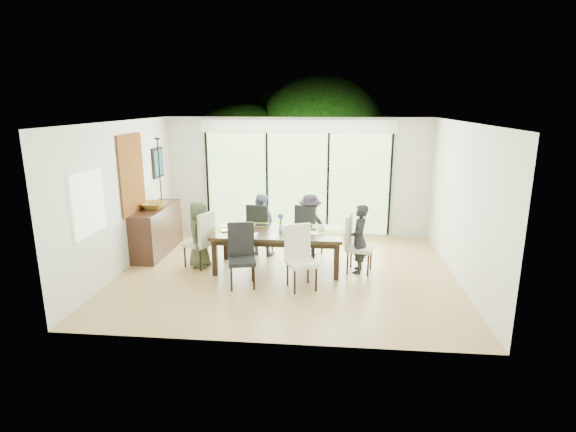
# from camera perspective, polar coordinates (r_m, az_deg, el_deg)

# --- Properties ---
(floor) EXTENTS (6.00, 5.00, 0.01)m
(floor) POSITION_cam_1_polar(r_m,az_deg,el_deg) (8.27, -0.17, -7.19)
(floor) COLOR olive
(floor) RESTS_ON ground
(ceiling) EXTENTS (6.00, 5.00, 0.01)m
(ceiling) POSITION_cam_1_polar(r_m,az_deg,el_deg) (7.71, -0.18, 11.91)
(ceiling) COLOR white
(ceiling) RESTS_ON wall_back
(wall_back) EXTENTS (6.00, 0.02, 2.70)m
(wall_back) POSITION_cam_1_polar(r_m,az_deg,el_deg) (10.34, 1.21, 4.97)
(wall_back) COLOR beige
(wall_back) RESTS_ON floor
(wall_front) EXTENTS (6.00, 0.02, 2.70)m
(wall_front) POSITION_cam_1_polar(r_m,az_deg,el_deg) (5.47, -2.79, -3.56)
(wall_front) COLOR beige
(wall_front) RESTS_ON floor
(wall_left) EXTENTS (0.02, 5.00, 2.70)m
(wall_left) POSITION_cam_1_polar(r_m,az_deg,el_deg) (8.70, -20.32, 2.30)
(wall_left) COLOR silver
(wall_left) RESTS_ON floor
(wall_right) EXTENTS (0.02, 5.00, 2.70)m
(wall_right) POSITION_cam_1_polar(r_m,az_deg,el_deg) (8.16, 21.38, 1.45)
(wall_right) COLOR white
(wall_right) RESTS_ON floor
(glass_doors) EXTENTS (4.20, 0.02, 2.30)m
(glass_doors) POSITION_cam_1_polar(r_m,az_deg,el_deg) (10.32, 1.19, 4.11)
(glass_doors) COLOR #598C3F
(glass_doors) RESTS_ON wall_back
(blinds_header) EXTENTS (4.40, 0.06, 0.28)m
(blinds_header) POSITION_cam_1_polar(r_m,az_deg,el_deg) (10.16, 1.22, 11.33)
(blinds_header) COLOR white
(blinds_header) RESTS_ON wall_back
(mullion_a) EXTENTS (0.05, 0.04, 2.30)m
(mullion_a) POSITION_cam_1_polar(r_m,az_deg,el_deg) (10.68, -10.16, 4.23)
(mullion_a) COLOR black
(mullion_a) RESTS_ON wall_back
(mullion_b) EXTENTS (0.05, 0.04, 2.30)m
(mullion_b) POSITION_cam_1_polar(r_m,az_deg,el_deg) (10.39, -2.68, 4.16)
(mullion_b) COLOR black
(mullion_b) RESTS_ON wall_back
(mullion_c) EXTENTS (0.05, 0.04, 2.30)m
(mullion_c) POSITION_cam_1_polar(r_m,az_deg,el_deg) (10.28, 5.09, 4.02)
(mullion_c) COLOR black
(mullion_c) RESTS_ON wall_back
(mullion_d) EXTENTS (0.05, 0.04, 2.30)m
(mullion_d) POSITION_cam_1_polar(r_m,az_deg,el_deg) (10.37, 12.86, 3.80)
(mullion_d) COLOR black
(mullion_d) RESTS_ON wall_back
(side_window) EXTENTS (0.02, 0.90, 1.00)m
(side_window) POSITION_cam_1_polar(r_m,az_deg,el_deg) (7.62, -23.99, 1.49)
(side_window) COLOR #8CAD7F
(side_window) RESTS_ON wall_left
(deck) EXTENTS (6.00, 1.80, 0.10)m
(deck) POSITION_cam_1_polar(r_m,az_deg,el_deg) (11.51, 1.51, -1.21)
(deck) COLOR #4F3D21
(deck) RESTS_ON ground
(rail_top) EXTENTS (6.00, 0.08, 0.06)m
(rail_top) POSITION_cam_1_polar(r_m,az_deg,el_deg) (12.14, 1.80, 2.53)
(rail_top) COLOR brown
(rail_top) RESTS_ON deck
(foliage_left) EXTENTS (3.20, 3.20, 3.20)m
(foliage_left) POSITION_cam_1_polar(r_m,az_deg,el_deg) (13.21, -5.76, 7.33)
(foliage_left) COLOR #14380F
(foliage_left) RESTS_ON ground
(foliage_mid) EXTENTS (4.00, 4.00, 4.00)m
(foliage_mid) POSITION_cam_1_polar(r_m,az_deg,el_deg) (13.52, 4.01, 9.06)
(foliage_mid) COLOR #14380F
(foliage_mid) RESTS_ON ground
(foliage_right) EXTENTS (2.80, 2.80, 2.80)m
(foliage_right) POSITION_cam_1_polar(r_m,az_deg,el_deg) (12.86, 11.95, 6.10)
(foliage_right) COLOR #14380F
(foliage_right) RESTS_ON ground
(foliage_far) EXTENTS (3.60, 3.60, 3.60)m
(foliage_far) POSITION_cam_1_polar(r_m,az_deg,el_deg) (14.30, 0.02, 8.66)
(foliage_far) COLOR #14380F
(foliage_far) RESTS_ON ground
(table_top) EXTENTS (2.34, 1.07, 0.06)m
(table_top) POSITION_cam_1_polar(r_m,az_deg,el_deg) (8.22, -1.31, -2.14)
(table_top) COLOR black
(table_top) RESTS_ON floor
(table_apron) EXTENTS (2.14, 0.88, 0.10)m
(table_apron) POSITION_cam_1_polar(r_m,az_deg,el_deg) (8.24, -1.31, -2.72)
(table_apron) COLOR black
(table_apron) RESTS_ON floor
(table_leg_fl) EXTENTS (0.09, 0.09, 0.67)m
(table_leg_fl) POSITION_cam_1_polar(r_m,az_deg,el_deg) (8.13, -9.28, -5.22)
(table_leg_fl) COLOR black
(table_leg_fl) RESTS_ON floor
(table_leg_fr) EXTENTS (0.09, 0.09, 0.67)m
(table_leg_fr) POSITION_cam_1_polar(r_m,az_deg,el_deg) (7.87, 6.20, -5.77)
(table_leg_fr) COLOR black
(table_leg_fr) RESTS_ON floor
(table_leg_bl) EXTENTS (0.09, 0.09, 0.67)m
(table_leg_bl) POSITION_cam_1_polar(r_m,az_deg,el_deg) (8.92, -7.89, -3.40)
(table_leg_bl) COLOR black
(table_leg_bl) RESTS_ON floor
(table_leg_br) EXTENTS (0.09, 0.09, 0.67)m
(table_leg_br) POSITION_cam_1_polar(r_m,az_deg,el_deg) (8.68, 6.15, -3.83)
(table_leg_br) COLOR black
(table_leg_br) RESTS_ON floor
(chair_left_end) EXTENTS (0.59, 0.59, 1.07)m
(chair_left_end) POSITION_cam_1_polar(r_m,az_deg,el_deg) (8.57, -11.33, -2.88)
(chair_left_end) COLOR beige
(chair_left_end) RESTS_ON floor
(chair_right_end) EXTENTS (0.53, 0.53, 1.07)m
(chair_right_end) POSITION_cam_1_polar(r_m,az_deg,el_deg) (8.23, 9.14, -3.50)
(chair_right_end) COLOR beige
(chair_right_end) RESTS_ON floor
(chair_far_left) EXTENTS (0.51, 0.51, 1.07)m
(chair_far_left) POSITION_cam_1_polar(r_m,az_deg,el_deg) (9.13, -3.48, -1.55)
(chair_far_left) COLOR black
(chair_far_left) RESTS_ON floor
(chair_far_right) EXTENTS (0.59, 0.59, 1.07)m
(chair_far_right) POSITION_cam_1_polar(r_m,az_deg,el_deg) (9.04, 2.80, -1.72)
(chair_far_right) COLOR black
(chair_far_right) RESTS_ON floor
(chair_near_left) EXTENTS (0.54, 0.54, 1.07)m
(chair_near_left) POSITION_cam_1_polar(r_m,az_deg,el_deg) (7.53, -5.89, -5.10)
(chair_near_left) COLOR black
(chair_near_left) RESTS_ON floor
(chair_near_right) EXTENTS (0.59, 0.59, 1.07)m
(chair_near_right) POSITION_cam_1_polar(r_m,az_deg,el_deg) (7.40, 1.75, -5.37)
(chair_near_right) COLOR white
(chair_near_right) RESTS_ON floor
(person_left_end) EXTENTS (0.44, 0.63, 1.26)m
(person_left_end) POSITION_cam_1_polar(r_m,az_deg,el_deg) (8.54, -11.23, -2.30)
(person_left_end) COLOR #3C452E
(person_left_end) RESTS_ON floor
(person_right_end) EXTENTS (0.44, 0.63, 1.26)m
(person_right_end) POSITION_cam_1_polar(r_m,az_deg,el_deg) (8.20, 9.02, -2.88)
(person_right_end) COLOR black
(person_right_end) RESTS_ON floor
(person_far_left) EXTENTS (0.64, 0.46, 1.26)m
(person_far_left) POSITION_cam_1_polar(r_m,az_deg,el_deg) (9.09, -3.51, -1.02)
(person_far_left) COLOR slate
(person_far_left) RESTS_ON floor
(person_far_right) EXTENTS (0.62, 0.42, 1.26)m
(person_far_right) POSITION_cam_1_polar(r_m,az_deg,el_deg) (8.99, 2.80, -1.19)
(person_far_right) COLOR #241C2A
(person_far_right) RESTS_ON floor
(placemat_left) EXTENTS (0.43, 0.31, 0.01)m
(placemat_left) POSITION_cam_1_polar(r_m,az_deg,el_deg) (8.37, -7.79, -1.73)
(placemat_left) COLOR #9FB942
(placemat_left) RESTS_ON table_top
(placemat_right) EXTENTS (0.43, 0.31, 0.01)m
(placemat_right) POSITION_cam_1_polar(r_m,az_deg,el_deg) (8.16, 5.33, -2.09)
(placemat_right) COLOR olive
(placemat_right) RESTS_ON table_top
(placemat_far_l) EXTENTS (0.43, 0.31, 0.01)m
(placemat_far_l) POSITION_cam_1_polar(r_m,az_deg,el_deg) (8.65, -3.96, -1.10)
(placemat_far_l) COLOR #97AB3D
(placemat_far_l) RESTS_ON table_top
(placemat_far_r) EXTENTS (0.43, 0.31, 0.01)m
(placemat_far_r) POSITION_cam_1_polar(r_m,az_deg,el_deg) (8.55, 2.67, -1.27)
(placemat_far_r) COLOR #93C646
(placemat_far_r) RESTS_ON table_top
(placemat_paper) EXTENTS (0.43, 0.31, 0.01)m
(placemat_paper) POSITION_cam_1_polar(r_m,az_deg,el_deg) (8.01, -5.48, -2.40)
(placemat_paper) COLOR white
(placemat_paper) RESTS_ON table_top
(tablet_far_l) EXTENTS (0.25, 0.18, 0.01)m
(tablet_far_l) POSITION_cam_1_polar(r_m,az_deg,el_deg) (8.59, -3.36, -1.15)
(tablet_far_l) COLOR black
(tablet_far_l) RESTS_ON table_top
(tablet_far_r) EXTENTS (0.23, 0.17, 0.01)m
(tablet_far_r) POSITION_cam_1_polar(r_m,az_deg,el_deg) (8.50, 2.31, -1.31)
(tablet_far_r) COLOR black
(tablet_far_r) RESTS_ON table_top
(papers) EXTENTS (0.29, 0.21, 0.00)m
(papers) POSITION_cam_1_polar(r_m,az_deg,el_deg) (8.11, 3.56, -2.16)
(papers) COLOR white
(papers) RESTS_ON table_top
(platter_base) EXTENTS (0.25, 0.25, 0.02)m
(platter_base) POSITION_cam_1_polar(r_m,az_deg,el_deg) (8.00, -5.48, -2.30)
(platter_base) COLOR white
(platter_base) RESTS_ON table_top
(platter_snacks) EXTENTS (0.19, 0.19, 0.01)m
(platter_snacks) POSITION_cam_1_polar(r_m,az_deg,el_deg) (8.00, -5.49, -2.18)
(platter_snacks) COLOR orange
(platter_snacks) RESTS_ON table_top
(vase) EXTENTS (0.08, 0.08, 0.12)m
(vase) POSITION_cam_1_polar(r_m,az_deg,el_deg) (8.24, -0.93, -1.46)
(vase) COLOR silver
(vase) RESTS_ON table_top
(hyacinth_stems) EXTENTS (0.04, 0.04, 0.16)m
(hyacinth_stems) POSITION_cam_1_polar(r_m,az_deg,el_deg) (8.21, -0.93, -0.68)
(hyacinth_stems) COLOR #337226
(hyacinth_stems) RESTS_ON table_top
(hyacinth_blooms) EXTENTS (0.11, 0.11, 0.11)m
(hyacinth_blooms) POSITION_cam_1_polar(r_m,az_deg,el_deg) (8.18, -0.94, -0.02)
(hyacinth_blooms) COLOR #4550AD
(hyacinth_blooms) RESTS_ON table_top
(laptop) EXTENTS (0.38, 0.33, 0.03)m
(laptop) POSITION_cam_1_polar(r_m,az_deg,el_deg) (8.25, -7.27, -1.88)
(laptop) COLOR silver
(laptop) RESTS_ON table_top
(cup_a) EXTENTS (0.17, 0.17, 0.09)m
(cup_a) POSITION_cam_1_polar(r_m,az_deg,el_deg) (8.45, -5.91, -1.22)
(cup_a) COLOR white
(cup_a) RESTS_ON table_top
(cup_b) EXTENTS (0.11, 0.11, 0.09)m
(cup_b) POSITION_cam_1_polar(r_m,az_deg,el_deg) (8.09, -0.34, -1.86)
(cup_b) COLOR white
(cup_b) RESTS_ON table_top
(cup_c) EXTENTS (0.12, 0.12, 0.09)m
(cup_c) POSITION_cam_1_polar(r_m,az_deg,el_deg) (8.24, 4.30, -1.58)
(cup_c) COLOR white
(cup_c) RESTS_ON table_top
(book) EXTENTS (0.16, 0.22, 0.02)m
(book) POSITION_cam_1_polar(r_m,az_deg,el_deg) (8.23, 0.46, -1.83)
(book) COLOR white
(book) RESTS_ON table_top
(sideboard) EXTENTS (0.48, 1.70, 0.95)m
(sideboard) POSITION_cam_1_polar(r_m,az_deg,el_deg) (9.58, -16.29, -1.71)
(sideboard) COLOR black
(sideboard) RESTS_ON floor
(bowl) EXTENTS (0.51, 0.51, 0.12)m
(bowl) POSITION_cam_1_polar(r_m,az_deg,el_deg) (9.36, -16.74, 1.29)
(bowl) COLOR olive
(bowl) RESTS_ON sideboard
(candlestick_base) EXTENTS (0.11, 0.11, 0.04)m
(candlestick_base) POSITION_cam_1_polar(r_m,az_deg,el_deg) (9.78, -15.75, 1.66)
(candlestick_base) COLOR black
(candlestick_base) RESTS_ON sideboard
(candlestick_shaft) EXTENTS (0.03, 0.03, 1.33)m
(candlestick_shaft) POSITION_cam_1_polar(r_m,az_deg,el_deg) (9.66, -16.01, 5.53)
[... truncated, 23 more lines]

